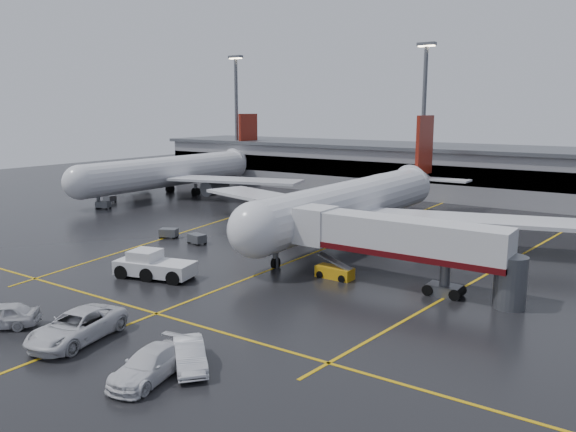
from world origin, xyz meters
The scene contains 22 objects.
ground centered at (0.00, 0.00, 0.00)m, with size 220.00×220.00×0.00m, color black.
apron_line_centre centered at (0.00, 0.00, 0.01)m, with size 0.25×90.00×0.02m, color gold.
apron_line_stop centered at (0.00, -22.00, 0.01)m, with size 60.00×0.25×0.02m, color gold.
apron_line_left centered at (-20.00, 10.00, 0.01)m, with size 0.25×70.00×0.02m, color gold.
apron_line_right centered at (18.00, 10.00, 0.01)m, with size 0.25×70.00×0.02m, color gold.
terminal centered at (0.00, 47.93, 4.32)m, with size 122.00×19.00×8.60m.
light_mast_left centered at (-45.00, 42.00, 14.47)m, with size 3.00×1.20×25.45m.
light_mast_mid centered at (-5.00, 42.00, 14.47)m, with size 3.00×1.20×25.45m.
main_airliner centered at (0.00, 9.70, 4.21)m, with size 48.80×45.60×14.10m.
second_airliner centered at (-42.00, 21.70, 4.21)m, with size 48.80×45.60×14.10m.
jet_bridge centered at (11.87, -6.00, 3.93)m, with size 19.90×3.40×6.05m.
pushback_tractor centered at (-7.15, -15.74, 1.01)m, with size 7.57×4.57×2.53m.
belt_loader centered at (6.31, -6.76, 0.53)m, with size 3.41×1.66×2.14m.
service_van_a centered at (-0.48, -28.34, 0.97)m, with size 3.22×6.99×1.94m, color silver.
service_van_b centered at (7.43, -29.29, 0.83)m, with size 2.32×5.72×1.66m, color silver.
service_van_c centered at (8.26, -27.03, 0.79)m, with size 1.67×4.79×1.58m, color white.
service_van_d centered at (-6.74, -29.97, 0.87)m, with size 2.06×5.11×1.74m, color silver.
baggage_cart_a centered at (-12.90, -4.08, 0.63)m, with size 2.20×1.64×1.12m.
baggage_cart_b centered at (-17.70, -3.74, 0.63)m, with size 2.36×2.02×1.12m.
baggage_cart_c centered at (-13.23, 6.83, 0.63)m, with size 2.15×1.55×1.12m.
baggage_cart_d centered at (-44.93, 9.38, 0.63)m, with size 2.10×1.46×1.12m.
baggage_cart_e centered at (-40.66, 4.83, 0.63)m, with size 2.33×1.92×1.12m.
Camera 1 is at (30.40, -49.20, 14.73)m, focal length 35.42 mm.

